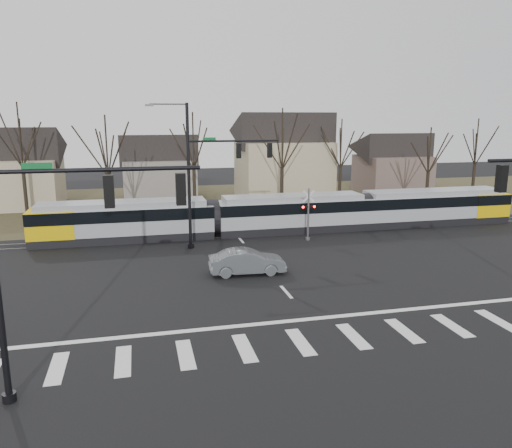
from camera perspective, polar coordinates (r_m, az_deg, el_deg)
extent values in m
plane|color=black|center=(25.39, 4.81, -9.24)|extent=(140.00, 140.00, 0.00)
cube|color=#38331E|center=(55.71, -5.53, 2.50)|extent=(140.00, 28.00, 0.01)
cube|color=silver|center=(20.85, -21.77, -15.04)|extent=(0.60, 2.60, 0.01)
cube|color=silver|center=(20.61, -14.94, -14.88)|extent=(0.60, 2.60, 0.01)
cube|color=silver|center=(20.65, -8.06, -14.52)|extent=(0.60, 2.60, 0.01)
cube|color=silver|center=(20.97, -1.32, -13.97)|extent=(0.60, 2.60, 0.01)
cube|color=silver|center=(21.55, 5.10, -13.26)|extent=(0.60, 2.60, 0.01)
cube|color=silver|center=(22.37, 11.08, -12.46)|extent=(0.60, 2.60, 0.01)
cube|color=silver|center=(23.42, 16.55, -11.60)|extent=(0.60, 2.60, 0.01)
cube|color=silver|center=(24.65, 21.48, -10.74)|extent=(0.60, 2.60, 0.01)
cube|color=silver|center=(26.04, 25.89, -9.90)|extent=(0.60, 2.60, 0.01)
cube|color=silver|center=(23.81, 6.18, -10.74)|extent=(28.00, 0.35, 0.01)
cube|color=silver|center=(27.17, 3.48, -7.76)|extent=(0.18, 2.00, 0.01)
cube|color=silver|center=(30.82, 1.31, -5.31)|extent=(0.18, 2.00, 0.01)
cube|color=silver|center=(34.54, -0.39, -3.39)|extent=(0.18, 2.00, 0.01)
cube|color=silver|center=(38.32, -1.74, -1.83)|extent=(0.18, 2.00, 0.01)
cube|color=silver|center=(42.14, -2.86, -0.56)|extent=(0.18, 2.00, 0.01)
cube|color=silver|center=(45.99, -3.78, 0.50)|extent=(0.18, 2.00, 0.01)
cube|color=silver|center=(49.87, -4.56, 1.39)|extent=(0.18, 2.00, 0.01)
cube|color=silver|center=(53.76, -5.23, 2.16)|extent=(0.18, 2.00, 0.01)
cube|color=#59595E|center=(39.36, -2.07, -1.43)|extent=(90.00, 0.12, 0.06)
cube|color=#59595E|center=(40.70, -2.46, -0.98)|extent=(90.00, 0.12, 0.06)
cube|color=gray|center=(39.21, -14.89, 0.34)|extent=(13.47, 2.90, 3.03)
cube|color=black|center=(39.09, -14.94, 1.21)|extent=(13.49, 2.94, 0.88)
cube|color=#E6BA07|center=(39.66, -22.24, 0.11)|extent=(3.32, 2.96, 2.02)
cube|color=gray|center=(41.08, 4.23, 1.24)|extent=(12.44, 2.90, 3.03)
cube|color=black|center=(40.97, 4.24, 2.08)|extent=(12.46, 2.94, 0.88)
cube|color=gray|center=(46.64, 19.59, 1.87)|extent=(13.47, 2.90, 3.03)
cube|color=black|center=(46.54, 19.64, 2.61)|extent=(13.49, 2.94, 0.88)
cube|color=#E6BA07|center=(49.56, 24.53, 2.15)|extent=(3.32, 2.96, 2.02)
imported|color=#565B5F|center=(29.96, -1.02, -4.33)|extent=(2.10, 4.74, 1.50)
cylinder|color=black|center=(19.28, -26.35, -17.31)|extent=(0.44, 0.44, 0.30)
cylinder|color=black|center=(16.55, -17.72, 5.92)|extent=(6.50, 0.14, 0.14)
cube|color=#0C5926|center=(16.75, -23.76, 6.06)|extent=(0.90, 0.03, 0.22)
cube|color=black|center=(16.61, -16.45, 3.59)|extent=(0.32, 0.32, 1.05)
sphere|color=#FF0C07|center=(16.57, -16.51, 4.71)|extent=(0.22, 0.22, 0.22)
cube|color=black|center=(16.65, -8.59, 3.96)|extent=(0.32, 0.32, 1.05)
sphere|color=#FF0C07|center=(16.60, -8.63, 5.09)|extent=(0.22, 0.22, 0.22)
cube|color=black|center=(21.51, 26.25, 4.67)|extent=(0.32, 0.32, 1.05)
sphere|color=#FF0C07|center=(21.47, 26.33, 5.54)|extent=(0.22, 0.22, 0.22)
cylinder|color=black|center=(35.34, -7.68, 5.28)|extent=(0.22, 0.22, 10.20)
cylinder|color=black|center=(36.26, -7.47, -2.51)|extent=(0.44, 0.44, 0.30)
cylinder|color=black|center=(35.62, -2.52, 9.47)|extent=(6.50, 0.14, 0.14)
cube|color=#0C5926|center=(35.32, -5.35, 9.65)|extent=(0.90, 0.03, 0.22)
cube|color=black|center=(35.72, -1.99, 8.35)|extent=(0.32, 0.32, 1.05)
sphere|color=#FF0C07|center=(35.70, -2.00, 8.88)|extent=(0.22, 0.22, 0.22)
cube|color=black|center=(36.24, 1.57, 8.41)|extent=(0.32, 0.32, 1.05)
sphere|color=#FF0C07|center=(36.22, 1.57, 8.93)|extent=(0.22, 0.22, 0.22)
cube|color=#59595B|center=(34.95, -12.10, 13.14)|extent=(0.55, 0.22, 0.14)
cylinder|color=#59595B|center=(38.08, 5.99, 1.09)|extent=(0.14, 0.14, 4.00)
cylinder|color=#59595B|center=(38.48, 5.93, -1.69)|extent=(0.36, 0.36, 0.20)
cube|color=silver|center=(37.84, 6.04, 3.17)|extent=(0.95, 0.04, 0.95)
cube|color=silver|center=(37.84, 6.04, 3.17)|extent=(0.95, 0.04, 0.95)
cube|color=black|center=(37.97, 6.01, 1.98)|extent=(1.00, 0.10, 0.12)
sphere|color=#FF0C07|center=(37.75, 5.41, 1.93)|extent=(0.18, 0.18, 0.18)
sphere|color=#FF0C07|center=(38.05, 6.69, 1.98)|extent=(0.18, 0.18, 0.18)
cube|color=tan|center=(58.17, -25.83, 4.24)|extent=(9.00, 8.00, 5.00)
cube|color=slate|center=(58.89, -10.97, 5.06)|extent=(8.00, 7.00, 4.50)
cube|color=tan|center=(58.15, 3.13, 6.17)|extent=(10.00, 8.00, 6.50)
cube|color=brown|center=(65.89, 15.27, 5.58)|extent=(8.00, 7.00, 4.50)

